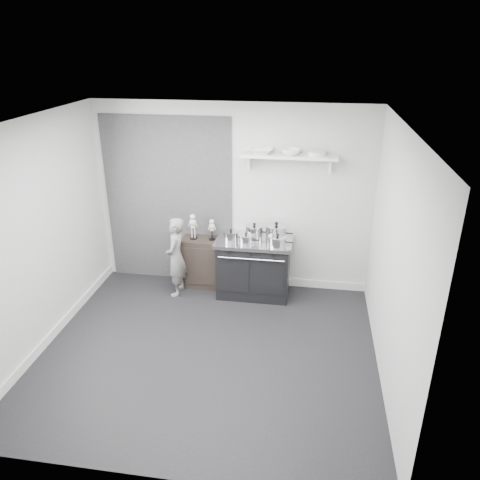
# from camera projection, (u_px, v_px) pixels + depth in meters

# --- Properties ---
(ground) EXTENTS (4.00, 4.00, 0.00)m
(ground) POSITION_uv_depth(u_px,v_px,m) (208.00, 351.00, 5.65)
(ground) COLOR black
(ground) RESTS_ON ground
(room_shell) EXTENTS (4.02, 3.62, 2.71)m
(room_shell) POSITION_uv_depth(u_px,v_px,m) (199.00, 220.00, 5.14)
(room_shell) COLOR silver
(room_shell) RESTS_ON ground
(wall_shelf) EXTENTS (1.30, 0.26, 0.24)m
(wall_shelf) POSITION_uv_depth(u_px,v_px,m) (289.00, 157.00, 6.25)
(wall_shelf) COLOR silver
(wall_shelf) RESTS_ON room_shell
(stove) EXTENTS (1.07, 0.67, 0.86)m
(stove) POSITION_uv_depth(u_px,v_px,m) (254.00, 267.00, 6.76)
(stove) COLOR black
(stove) RESTS_ON ground
(side_cabinet) EXTENTS (0.58, 0.34, 0.76)m
(side_cabinet) POSITION_uv_depth(u_px,v_px,m) (203.00, 262.00, 7.01)
(side_cabinet) COLOR black
(side_cabinet) RESTS_ON ground
(child) EXTENTS (0.28, 0.43, 1.18)m
(child) POSITION_uv_depth(u_px,v_px,m) (176.00, 257.00, 6.69)
(child) COLOR slate
(child) RESTS_ON ground
(pot_front_left) EXTENTS (0.29, 0.21, 0.19)m
(pot_front_left) POSITION_uv_depth(u_px,v_px,m) (231.00, 236.00, 6.50)
(pot_front_left) COLOR #BCBCBE
(pot_front_left) RESTS_ON stove
(pot_back_left) EXTENTS (0.34, 0.25, 0.21)m
(pot_back_left) POSITION_uv_depth(u_px,v_px,m) (254.00, 231.00, 6.65)
(pot_back_left) COLOR #BCBCBE
(pot_back_left) RESTS_ON stove
(pot_back_right) EXTENTS (0.38, 0.30, 0.25)m
(pot_back_right) POSITION_uv_depth(u_px,v_px,m) (276.00, 232.00, 6.57)
(pot_back_right) COLOR #BCBCBE
(pot_back_right) RESTS_ON stove
(pot_front_right) EXTENTS (0.33, 0.25, 0.18)m
(pot_front_right) POSITION_uv_depth(u_px,v_px,m) (277.00, 241.00, 6.35)
(pot_front_right) COLOR #BCBCBE
(pot_front_right) RESTS_ON stove
(pot_front_center) EXTENTS (0.29, 0.20, 0.16)m
(pot_front_center) POSITION_uv_depth(u_px,v_px,m) (246.00, 239.00, 6.44)
(pot_front_center) COLOR #BCBCBE
(pot_front_center) RESTS_ON stove
(skeleton_full) EXTENTS (0.12, 0.08, 0.44)m
(skeleton_full) POSITION_uv_depth(u_px,v_px,m) (193.00, 225.00, 6.79)
(skeleton_full) COLOR beige
(skeleton_full) RESTS_ON side_cabinet
(skeleton_torso) EXTENTS (0.10, 0.06, 0.36)m
(skeleton_torso) POSITION_uv_depth(u_px,v_px,m) (212.00, 228.00, 6.76)
(skeleton_torso) COLOR beige
(skeleton_torso) RESTS_ON side_cabinet
(bowl_large) EXTENTS (0.31, 0.31, 0.08)m
(bowl_large) POSITION_uv_depth(u_px,v_px,m) (261.00, 151.00, 6.27)
(bowl_large) COLOR white
(bowl_large) RESTS_ON wall_shelf
(bowl_small) EXTENTS (0.25, 0.25, 0.08)m
(bowl_small) POSITION_uv_depth(u_px,v_px,m) (291.00, 152.00, 6.21)
(bowl_small) COLOR white
(bowl_small) RESTS_ON wall_shelf
(plate_stack) EXTENTS (0.24, 0.24, 0.06)m
(plate_stack) POSITION_uv_depth(u_px,v_px,m) (317.00, 153.00, 6.17)
(plate_stack) COLOR silver
(plate_stack) RESTS_ON wall_shelf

